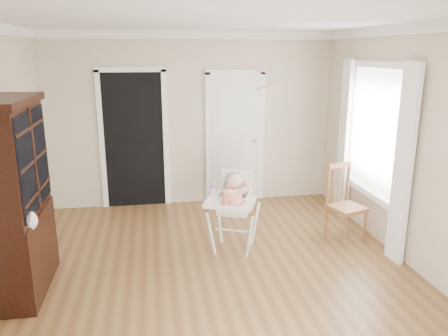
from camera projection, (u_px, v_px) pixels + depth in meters
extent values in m
plane|color=brown|center=(215.00, 275.00, 4.84)|extent=(5.00, 5.00, 0.00)
plane|color=white|center=(214.00, 19.00, 4.14)|extent=(5.00, 5.00, 0.00)
plane|color=beige|center=(191.00, 120.00, 6.87)|extent=(4.50, 0.00, 4.50)
plane|color=beige|center=(414.00, 149.00, 4.85)|extent=(0.00, 5.00, 5.00)
cube|color=black|center=(134.00, 141.00, 6.79)|extent=(0.90, 0.03, 2.10)
cube|color=white|center=(102.00, 142.00, 6.70)|extent=(0.08, 0.05, 2.18)
cube|color=white|center=(166.00, 140.00, 6.86)|extent=(0.08, 0.05, 2.18)
cube|color=white|center=(130.00, 69.00, 6.50)|extent=(1.06, 0.05, 0.08)
cube|color=white|center=(235.00, 139.00, 7.04)|extent=(0.80, 0.05, 2.05)
cube|color=white|center=(208.00, 140.00, 6.98)|extent=(0.08, 0.05, 2.13)
cube|color=white|center=(261.00, 138.00, 7.12)|extent=(0.08, 0.05, 2.13)
sphere|color=gold|center=(255.00, 141.00, 7.07)|extent=(0.06, 0.06, 0.06)
cube|color=white|center=(377.00, 132.00, 5.60)|extent=(0.02, 1.20, 1.60)
cube|color=white|center=(382.00, 65.00, 5.38)|extent=(0.06, 1.36, 0.08)
cube|color=white|center=(403.00, 166.00, 4.91)|extent=(0.08, 0.28, 2.30)
cube|color=white|center=(344.00, 140.00, 6.39)|extent=(0.08, 0.28, 2.30)
cylinder|color=white|center=(211.00, 234.00, 5.25)|extent=(0.15, 0.09, 0.58)
cylinder|color=white|center=(249.00, 238.00, 5.15)|extent=(0.09, 0.15, 0.58)
cylinder|color=white|center=(219.00, 221.00, 5.66)|extent=(0.09, 0.15, 0.58)
cylinder|color=white|center=(255.00, 224.00, 5.56)|extent=(0.15, 0.09, 0.58)
cylinder|color=white|center=(233.00, 230.00, 5.36)|extent=(0.42, 0.19, 0.02)
cube|color=silver|center=(234.00, 209.00, 5.34)|extent=(0.48, 0.47, 0.08)
cube|color=silver|center=(219.00, 199.00, 5.35)|extent=(0.16, 0.32, 0.18)
cube|color=silver|center=(249.00, 201.00, 5.27)|extent=(0.16, 0.32, 0.18)
cube|color=silver|center=(237.00, 187.00, 5.43)|extent=(0.36, 0.20, 0.43)
cube|color=white|center=(230.00, 204.00, 5.08)|extent=(0.65, 0.57, 0.03)
cube|color=white|center=(226.00, 207.00, 4.89)|extent=(0.52, 0.24, 0.04)
ellipsoid|color=beige|center=(234.00, 197.00, 5.33)|extent=(0.25, 0.23, 0.26)
sphere|color=beige|center=(235.00, 181.00, 5.27)|extent=(0.23, 0.23, 0.18)
sphere|color=red|center=(233.00, 195.00, 5.26)|extent=(0.13, 0.13, 0.13)
sphere|color=red|center=(231.00, 186.00, 5.21)|extent=(0.06, 0.06, 0.06)
sphere|color=red|center=(246.00, 184.00, 5.17)|extent=(0.06, 0.06, 0.06)
cylinder|color=silver|center=(232.00, 202.00, 5.06)|extent=(0.30, 0.30, 0.01)
cylinder|color=#E4284C|center=(232.00, 197.00, 5.05)|extent=(0.23, 0.23, 0.13)
cylinder|color=#F2E08C|center=(233.00, 193.00, 5.01)|extent=(0.10, 0.10, 0.02)
cylinder|color=#FF9BE0|center=(213.00, 193.00, 5.24)|extent=(0.07, 0.07, 0.12)
cylinder|color=#8863AE|center=(213.00, 187.00, 5.22)|extent=(0.08, 0.08, 0.03)
cone|color=#8863AE|center=(213.00, 184.00, 5.21)|extent=(0.03, 0.03, 0.04)
cube|color=black|center=(22.00, 252.00, 4.46)|extent=(0.46, 1.10, 0.83)
cube|color=black|center=(10.00, 161.00, 4.21)|extent=(0.42, 1.10, 1.10)
cube|color=black|center=(27.00, 167.00, 3.98)|extent=(0.02, 0.48, 0.97)
cube|color=black|center=(41.00, 154.00, 4.50)|extent=(0.02, 0.48, 0.97)
cube|color=black|center=(2.00, 101.00, 4.06)|extent=(0.50, 1.18, 0.07)
ellipsoid|color=white|center=(27.00, 221.00, 4.06)|extent=(0.18, 0.15, 0.20)
cube|color=brown|center=(347.00, 208.00, 5.66)|extent=(0.51, 0.51, 0.05)
cylinder|color=brown|center=(345.00, 231.00, 5.49)|extent=(0.03, 0.03, 0.43)
cylinder|color=brown|center=(365.00, 226.00, 5.65)|extent=(0.03, 0.03, 0.43)
cylinder|color=brown|center=(326.00, 221.00, 5.79)|extent=(0.03, 0.03, 0.43)
cylinder|color=brown|center=(346.00, 217.00, 5.95)|extent=(0.03, 0.03, 0.43)
cylinder|color=brown|center=(328.00, 185.00, 5.67)|extent=(0.03, 0.03, 0.56)
cylinder|color=brown|center=(348.00, 182.00, 5.83)|extent=(0.03, 0.03, 0.56)
cube|color=brown|center=(340.00, 165.00, 5.68)|extent=(0.36, 0.15, 0.06)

